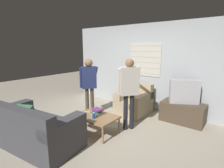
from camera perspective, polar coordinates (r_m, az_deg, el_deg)
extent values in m
plane|color=#B2A893|center=(4.16, -4.18, -14.80)|extent=(16.00, 16.00, 0.00)
cube|color=#ADB2B7|center=(5.43, 10.13, 5.45)|extent=(5.20, 0.06, 2.55)
cube|color=beige|center=(5.34, 10.67, 7.79)|extent=(1.01, 0.02, 0.97)
cube|color=gray|center=(5.38, 10.44, 3.48)|extent=(0.99, 0.00, 0.01)
cube|color=gray|center=(5.35, 10.51, 5.19)|extent=(0.99, 0.00, 0.01)
cube|color=gray|center=(5.34, 10.58, 6.92)|extent=(0.99, 0.00, 0.01)
cube|color=gray|center=(5.33, 10.64, 8.65)|extent=(0.99, 0.00, 0.01)
cube|color=gray|center=(5.32, 10.71, 10.39)|extent=(0.99, 0.00, 0.01)
cube|color=gray|center=(5.32, 10.78, 12.13)|extent=(0.99, 0.00, 0.01)
cube|color=#424247|center=(3.83, -23.50, -14.44)|extent=(1.90, 1.13, 0.47)
cube|color=#424247|center=(3.49, -28.81, -9.83)|extent=(1.81, 0.43, 0.39)
cube|color=#424247|center=(4.33, -30.07, -7.19)|extent=(0.36, 0.93, 0.21)
cube|color=#424247|center=(3.13, -15.32, -12.99)|extent=(0.36, 0.93, 0.21)
cube|color=#38704C|center=(3.97, -26.11, -8.51)|extent=(0.42, 0.35, 0.37)
cube|color=tan|center=(5.06, 6.94, -7.28)|extent=(0.81, 0.90, 0.43)
cube|color=tan|center=(5.23, 9.04, -1.89)|extent=(0.81, 0.21, 0.42)
cube|color=tan|center=(4.84, 9.88, -4.46)|extent=(0.25, 0.89, 0.19)
cube|color=tan|center=(5.12, 4.34, -3.40)|extent=(0.25, 0.89, 0.19)
cube|color=#9E754C|center=(3.91, -5.08, -10.55)|extent=(0.91, 0.63, 0.04)
cylinder|color=#9E754C|center=(4.44, -6.59, -10.56)|extent=(0.04, 0.04, 0.36)
cylinder|color=#9E754C|center=(3.95, 2.31, -13.45)|extent=(0.04, 0.04, 0.36)
cylinder|color=#9E754C|center=(4.10, -12.07, -12.73)|extent=(0.04, 0.04, 0.36)
cylinder|color=#9E754C|center=(3.56, -3.04, -16.44)|extent=(0.04, 0.04, 0.36)
cube|color=#4C3D2D|center=(4.82, 22.04, -8.62)|extent=(1.04, 0.55, 0.50)
cube|color=#B2B2B7|center=(4.67, 22.56, -2.34)|extent=(0.70, 0.52, 0.59)
cube|color=#3D4738|center=(4.77, 22.26, -2.04)|extent=(0.52, 0.30, 0.48)
cylinder|color=#4C4233|center=(4.91, -8.11, -5.76)|extent=(0.10, 0.10, 0.78)
cylinder|color=#4C4233|center=(4.91, -6.48, -5.69)|extent=(0.10, 0.10, 0.78)
cube|color=navy|center=(4.75, -7.51, 2.15)|extent=(0.41, 0.42, 0.58)
sphere|color=#846042|center=(4.70, -7.64, 6.83)|extent=(0.22, 0.22, 0.22)
cylinder|color=navy|center=(4.78, -10.12, 1.99)|extent=(0.16, 0.15, 0.56)
cylinder|color=navy|center=(4.98, -5.24, 4.10)|extent=(0.43, 0.39, 0.34)
cube|color=black|center=(5.24, -5.48, 2.94)|extent=(0.09, 0.09, 0.12)
cylinder|color=black|center=(4.05, 4.45, -9.19)|extent=(0.10, 0.10, 0.83)
cylinder|color=black|center=(4.10, 6.46, -8.96)|extent=(0.10, 0.10, 0.83)
cube|color=beige|center=(3.88, 5.67, 0.98)|extent=(0.41, 0.46, 0.62)
sphere|color=#846042|center=(3.82, 5.79, 6.83)|extent=(0.19, 0.19, 0.19)
cylinder|color=beige|center=(3.84, 2.19, 0.77)|extent=(0.17, 0.15, 0.59)
cylinder|color=beige|center=(4.19, 7.30, 5.08)|extent=(0.52, 0.41, 0.15)
cube|color=white|center=(4.47, 5.86, 5.01)|extent=(0.06, 0.06, 0.13)
cube|color=beige|center=(3.95, -4.92, -9.76)|extent=(0.20, 0.18, 0.04)
cube|color=#33754C|center=(3.94, -5.05, -9.20)|extent=(0.23, 0.20, 0.04)
cube|color=#284C89|center=(3.92, -4.96, -8.73)|extent=(0.19, 0.15, 0.03)
cube|color=#75387F|center=(3.91, -4.86, -8.31)|extent=(0.25, 0.20, 0.04)
cylinder|color=#194C9E|center=(3.75, -5.98, -10.24)|extent=(0.07, 0.07, 0.12)
cylinder|color=silver|center=(3.73, -6.00, -9.34)|extent=(0.06, 0.06, 0.00)
cube|color=white|center=(4.11, -8.21, -9.01)|extent=(0.08, 0.14, 0.02)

